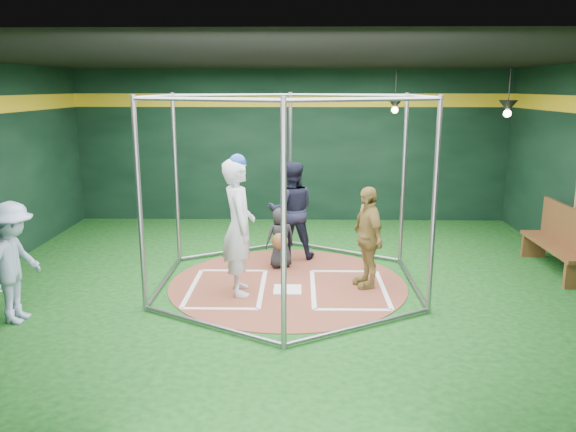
{
  "coord_description": "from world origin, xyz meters",
  "views": [
    {
      "loc": [
        0.18,
        -8.55,
        3.09
      ],
      "look_at": [
        0.0,
        0.1,
        1.1
      ],
      "focal_mm": 35.0,
      "sensor_mm": 36.0,
      "label": 1
    }
  ],
  "objects_px": {
    "batter_figure": "(239,226)",
    "visitor_leopard": "(367,237)",
    "dugout_bench": "(561,239)",
    "umpire": "(291,210)"
  },
  "relations": [
    {
      "from": "dugout_bench",
      "to": "visitor_leopard",
      "type": "bearing_deg",
      "value": -166.49
    },
    {
      "from": "visitor_leopard",
      "to": "umpire",
      "type": "height_order",
      "value": "umpire"
    },
    {
      "from": "batter_figure",
      "to": "dugout_bench",
      "type": "distance_m",
      "value": 5.51
    },
    {
      "from": "batter_figure",
      "to": "umpire",
      "type": "xyz_separation_m",
      "value": [
        0.76,
        1.82,
        -0.16
      ]
    },
    {
      "from": "visitor_leopard",
      "to": "umpire",
      "type": "relative_size",
      "value": 0.9
    },
    {
      "from": "umpire",
      "to": "dugout_bench",
      "type": "bearing_deg",
      "value": 166.75
    },
    {
      "from": "batter_figure",
      "to": "visitor_leopard",
      "type": "distance_m",
      "value": 2.02
    },
    {
      "from": "batter_figure",
      "to": "dugout_bench",
      "type": "relative_size",
      "value": 1.1
    },
    {
      "from": "batter_figure",
      "to": "visitor_leopard",
      "type": "relative_size",
      "value": 1.34
    },
    {
      "from": "umpire",
      "to": "dugout_bench",
      "type": "distance_m",
      "value": 4.66
    }
  ]
}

